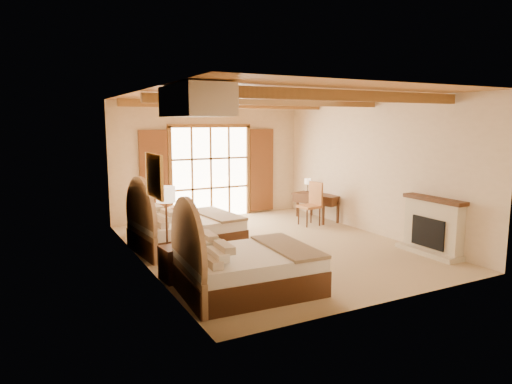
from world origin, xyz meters
TOP-DOWN VIEW (x-y plane):
  - floor at (0.00, 0.00)m, footprint 7.00×7.00m
  - wall_back at (0.00, 3.50)m, footprint 5.50×0.00m
  - wall_left at (-2.75, 0.00)m, footprint 0.00×7.00m
  - wall_right at (2.75, 0.00)m, footprint 0.00×7.00m
  - ceiling at (0.00, 0.00)m, footprint 7.00×7.00m
  - ceiling_beams at (0.00, 0.00)m, footprint 5.39×4.60m
  - french_doors at (0.00, 3.44)m, footprint 3.95×0.08m
  - fireplace at (2.60, -2.00)m, footprint 0.46×1.40m
  - painting at (-2.70, -0.75)m, footprint 0.06×0.95m
  - canopy_valance at (-2.40, -2.00)m, footprint 0.70×1.40m
  - bed_near at (-1.78, -2.13)m, footprint 2.16×1.67m
  - bed_far at (-1.81, 0.71)m, footprint 2.25×1.78m
  - nightstand at (-2.48, -1.11)m, footprint 0.53×0.53m
  - floor_lamp at (-2.50, -0.68)m, footprint 0.33×0.33m
  - armchair at (-1.90, 2.30)m, footprint 1.02×1.02m
  - ottoman at (-0.57, 2.44)m, footprint 0.53×0.53m
  - desk at (2.43, 1.77)m, footprint 1.00×1.44m
  - desk_chair at (1.89, 1.32)m, footprint 0.54×0.54m
  - desk_lamp at (2.45, 2.26)m, footprint 0.18×0.18m

SIDE VIEW (x-z plane):
  - floor at x=0.00m, z-range 0.00..0.00m
  - ottoman at x=-0.57m, z-range 0.00..0.37m
  - nightstand at x=-2.48m, z-range 0.00..0.58m
  - armchair at x=-1.90m, z-range 0.00..0.67m
  - desk_chair at x=1.89m, z-range -0.21..0.90m
  - desk at x=2.43m, z-range 0.03..0.74m
  - bed_near at x=-1.78m, z-range -0.27..1.10m
  - bed_far at x=-1.81m, z-range -0.27..1.11m
  - fireplace at x=2.60m, z-range -0.07..1.09m
  - desk_lamp at x=2.45m, z-range 0.81..1.18m
  - french_doors at x=0.00m, z-range -0.05..2.55m
  - floor_lamp at x=-2.50m, z-range 0.54..2.09m
  - wall_back at x=0.00m, z-range -1.15..4.35m
  - wall_left at x=-2.75m, z-range -1.90..5.10m
  - wall_right at x=2.75m, z-range -1.90..5.10m
  - painting at x=-2.70m, z-range 1.38..2.12m
  - canopy_valance at x=-2.40m, z-range 2.73..3.18m
  - ceiling_beams at x=0.00m, z-range 2.99..3.17m
  - ceiling at x=0.00m, z-range 3.20..3.20m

